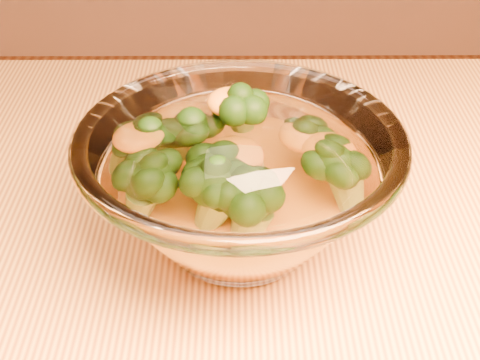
# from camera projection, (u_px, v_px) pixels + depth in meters

# --- Properties ---
(glass_bowl) EXTENTS (0.23, 0.23, 0.10)m
(glass_bowl) POSITION_uv_depth(u_px,v_px,m) (240.00, 186.00, 0.48)
(glass_bowl) COLOR white
(glass_bowl) RESTS_ON table
(cheese_sauce) EXTENTS (0.12, 0.12, 0.03)m
(cheese_sauce) POSITION_uv_depth(u_px,v_px,m) (240.00, 209.00, 0.49)
(cheese_sauce) COLOR orange
(cheese_sauce) RESTS_ON glass_bowl
(broccoli_heap) EXTENTS (0.17, 0.13, 0.08)m
(broccoli_heap) POSITION_uv_depth(u_px,v_px,m) (225.00, 166.00, 0.47)
(broccoli_heap) COLOR black
(broccoli_heap) RESTS_ON cheese_sauce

